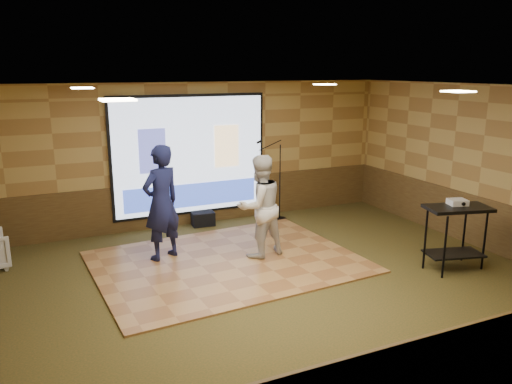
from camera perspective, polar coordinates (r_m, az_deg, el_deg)
name	(u,v)px	position (r m, az deg, el deg)	size (l,w,h in m)	color
ground	(259,285)	(7.87, 0.35, -10.58)	(9.00, 9.00, 0.00)	#2D3217
room_shell	(259,151)	(7.25, 0.38, 4.66)	(9.04, 7.04, 3.02)	#AD8E48
wainscot_back	(191,202)	(10.79, -7.40, -1.17)	(9.00, 0.04, 0.95)	#432B16
wainscot_front	(419,383)	(5.09, 18.08, -20.07)	(9.00, 0.04, 0.95)	#432B16
wainscot_right	(474,220)	(10.29, 23.68, -3.00)	(0.04, 7.00, 0.95)	#432B16
projector_screen	(191,157)	(10.53, -7.49, 4.04)	(3.32, 0.06, 2.52)	black
downlight_nw	(82,88)	(8.34, -19.25, 11.16)	(0.32, 0.32, 0.02)	#FFECBF
downlight_ne	(325,84)	(9.80, 7.85, 12.09)	(0.32, 0.32, 0.02)	#FFECBF
downlight_sw	(118,100)	(5.07, -15.54, 10.12)	(0.32, 0.32, 0.02)	#FFECBF
downlight_se	(458,91)	(7.22, 22.11, 10.60)	(0.32, 0.32, 0.02)	#FFECBF
dance_floor	(228,262)	(8.72, -3.27, -7.96)	(4.37, 3.33, 0.03)	#A5733C
player_left	(161,203)	(8.68, -10.76, -1.21)	(0.73, 0.48, 2.00)	#151943
player_right	(260,206)	(8.67, 0.43, -1.65)	(0.88, 0.68, 1.81)	beige
av_table	(456,224)	(8.83, 21.94, -3.44)	(1.03, 0.54, 1.08)	black
projector	(457,202)	(8.84, 22.03, -1.07)	(0.28, 0.24, 0.09)	silver
mic_stand	(277,198)	(11.01, 2.47, -0.66)	(0.71, 0.29, 1.80)	black
duffel_bag	(203,219)	(10.72, -6.08, -3.06)	(0.47, 0.31, 0.29)	black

